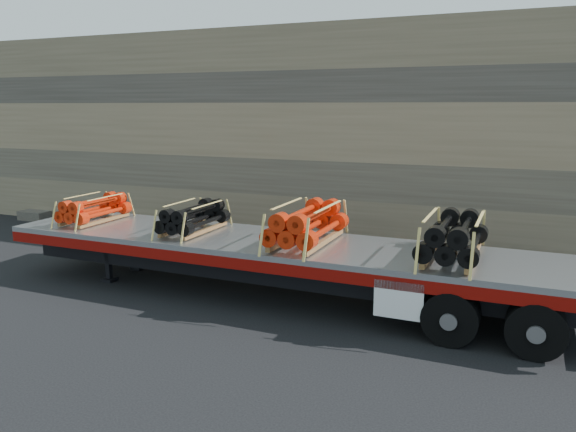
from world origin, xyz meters
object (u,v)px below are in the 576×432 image
(trailer, at_px, (276,269))
(bundle_midrear, at_px, (307,225))
(bundle_rear, at_px, (453,238))
(bundle_front, at_px, (94,210))
(bundle_midfront, at_px, (194,218))

(trailer, bearing_deg, bundle_midrear, -0.00)
(trailer, relative_size, bundle_rear, 5.80)
(bundle_front, bearing_deg, trailer, 0.00)
(bundle_midfront, bearing_deg, bundle_midrear, -0.00)
(trailer, xyz_separation_m, bundle_front, (-5.40, 0.01, 1.04))
(bundle_midfront, bearing_deg, trailer, 0.00)
(bundle_midfront, distance_m, bundle_midrear, 3.04)
(trailer, height_order, bundle_rear, bundle_rear)
(bundle_midfront, xyz_separation_m, bundle_rear, (6.27, -0.01, 0.08))
(bundle_rear, bearing_deg, bundle_midrear, -180.00)
(trailer, xyz_separation_m, bundle_midrear, (0.80, -0.00, 1.13))
(trailer, xyz_separation_m, bundle_midfront, (-2.24, 0.00, 1.05))
(bundle_front, distance_m, bundle_midfront, 3.16)
(bundle_midrear, bearing_deg, bundle_front, 180.00)
(trailer, height_order, bundle_midfront, bundle_midfront)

